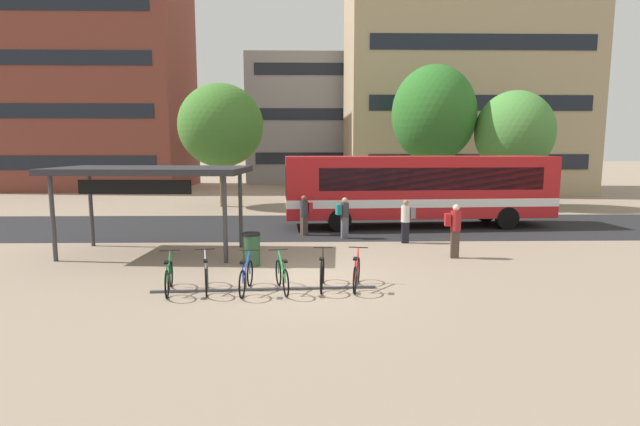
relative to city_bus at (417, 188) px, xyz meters
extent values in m
plane|color=gray|center=(-4.94, -9.18, -1.78)|extent=(200.00, 200.00, 0.00)
cube|color=#232326|center=(-4.94, 0.00, -1.77)|extent=(80.00, 7.20, 0.01)
cube|color=red|center=(0.06, 0.00, 0.07)|extent=(12.13, 3.24, 2.70)
cube|color=white|center=(0.06, 0.00, -0.58)|extent=(12.15, 3.26, 0.36)
cube|color=black|center=(-5.38, -0.31, 1.20)|extent=(1.13, 2.35, 0.40)
cube|color=black|center=(-5.91, -0.34, 0.34)|extent=(0.21, 2.19, 1.40)
cube|color=black|center=(0.43, -1.22, 0.48)|extent=(9.83, 0.63, 0.97)
cube|color=black|center=(0.29, 1.26, 0.48)|extent=(9.83, 0.63, 0.97)
cylinder|color=black|center=(-3.58, -1.36, -1.28)|extent=(1.02, 0.36, 1.00)
cylinder|color=black|center=(-3.72, 0.94, -1.28)|extent=(1.02, 0.36, 1.00)
cylinder|color=black|center=(3.84, -0.94, -1.28)|extent=(1.02, 0.36, 1.00)
cylinder|color=black|center=(3.71, 1.37, -1.28)|extent=(1.02, 0.36, 1.00)
cube|color=#47474C|center=(-6.04, -9.93, -1.75)|extent=(5.73, 0.40, 0.06)
cylinder|color=#47474C|center=(-8.43, -10.06, -1.43)|extent=(0.04, 0.04, 0.70)
cylinder|color=#47474C|center=(-7.48, -10.00, -1.43)|extent=(0.04, 0.04, 0.70)
cylinder|color=#47474C|center=(-6.52, -9.95, -1.43)|extent=(0.04, 0.04, 0.70)
cylinder|color=#47474C|center=(-5.57, -9.90, -1.43)|extent=(0.04, 0.04, 0.70)
cylinder|color=#47474C|center=(-4.61, -9.85, -1.43)|extent=(0.04, 0.04, 0.70)
cylinder|color=#47474C|center=(-3.66, -9.79, -1.43)|extent=(0.04, 0.04, 0.70)
torus|color=black|center=(-8.52, -9.55, -1.42)|extent=(0.17, 0.70, 0.70)
torus|color=black|center=(-8.34, -10.55, -1.42)|extent=(0.17, 0.70, 0.70)
cube|color=#1E7F38|center=(-8.44, -10.03, -1.11)|extent=(0.19, 0.91, 0.58)
cylinder|color=#1E7F38|center=(-8.36, -10.46, -1.16)|extent=(0.03, 0.03, 0.55)
cube|color=black|center=(-8.36, -10.46, -0.90)|extent=(0.14, 0.23, 0.05)
cylinder|color=#1E7F38|center=(-8.52, -9.57, -1.11)|extent=(0.04, 0.04, 0.65)
cylinder|color=black|center=(-8.52, -9.57, -0.80)|extent=(0.52, 0.12, 0.03)
torus|color=black|center=(-7.65, -9.43, -1.42)|extent=(0.20, 0.70, 0.70)
torus|color=black|center=(-7.42, -10.42, -1.42)|extent=(0.20, 0.70, 0.70)
cube|color=#B7BABF|center=(-7.54, -9.91, -1.11)|extent=(0.23, 0.90, 0.58)
cylinder|color=#B7BABF|center=(-7.45, -10.33, -1.16)|extent=(0.04, 0.04, 0.55)
cube|color=black|center=(-7.45, -10.33, -0.90)|extent=(0.15, 0.24, 0.05)
cylinder|color=#B7BABF|center=(-7.64, -9.45, -1.11)|extent=(0.04, 0.04, 0.65)
cylinder|color=black|center=(-7.64, -9.45, -0.80)|extent=(0.51, 0.14, 0.03)
torus|color=black|center=(-6.46, -9.55, -1.42)|extent=(0.09, 0.71, 0.70)
torus|color=black|center=(-6.53, -10.57, -1.42)|extent=(0.09, 0.71, 0.70)
cube|color=#1E3DB2|center=(-6.49, -10.04, -1.11)|extent=(0.09, 0.92, 0.58)
cylinder|color=#1E3DB2|center=(-6.52, -10.47, -1.16)|extent=(0.03, 0.03, 0.55)
cube|color=black|center=(-6.52, -10.47, -0.90)|extent=(0.11, 0.23, 0.05)
cylinder|color=#1E3DB2|center=(-6.46, -9.57, -1.11)|extent=(0.03, 0.03, 0.65)
cylinder|color=black|center=(-6.46, -9.57, -0.80)|extent=(0.52, 0.06, 0.03)
torus|color=black|center=(-5.71, -9.50, -1.42)|extent=(0.21, 0.69, 0.70)
torus|color=black|center=(-5.47, -10.49, -1.42)|extent=(0.21, 0.69, 0.70)
cube|color=#1E7F38|center=(-5.60, -9.98, -1.11)|extent=(0.25, 0.90, 0.58)
cylinder|color=#1E7F38|center=(-5.50, -10.39, -1.16)|extent=(0.04, 0.04, 0.55)
cube|color=black|center=(-5.50, -10.39, -0.90)|extent=(0.15, 0.24, 0.05)
cylinder|color=#1E7F38|center=(-5.71, -9.52, -1.11)|extent=(0.04, 0.04, 0.65)
cylinder|color=black|center=(-5.71, -9.52, -0.80)|extent=(0.51, 0.15, 0.03)
torus|color=black|center=(-4.52, -9.25, -1.42)|extent=(0.09, 0.71, 0.70)
torus|color=black|center=(-4.60, -10.27, -1.42)|extent=(0.09, 0.71, 0.70)
cube|color=black|center=(-4.56, -9.74, -1.11)|extent=(0.10, 0.92, 0.58)
cylinder|color=black|center=(-4.59, -10.17, -1.16)|extent=(0.03, 0.03, 0.55)
cube|color=black|center=(-4.59, -10.17, -0.90)|extent=(0.12, 0.23, 0.05)
cylinder|color=black|center=(-4.53, -9.27, -1.11)|extent=(0.03, 0.03, 0.65)
cylinder|color=black|center=(-4.53, -9.27, -0.80)|extent=(0.52, 0.07, 0.03)
torus|color=black|center=(-3.58, -9.27, -1.42)|extent=(0.17, 0.70, 0.70)
torus|color=black|center=(-3.76, -10.27, -1.42)|extent=(0.17, 0.70, 0.70)
cube|color=red|center=(-3.67, -9.75, -1.11)|extent=(0.20, 0.91, 0.58)
cylinder|color=red|center=(-3.75, -10.17, -1.16)|extent=(0.03, 0.03, 0.55)
cube|color=black|center=(-3.75, -10.17, -0.90)|extent=(0.14, 0.23, 0.05)
cylinder|color=red|center=(-3.58, -9.29, -1.11)|extent=(0.04, 0.04, 0.65)
cylinder|color=black|center=(-3.58, -9.29, -0.80)|extent=(0.52, 0.12, 0.03)
cylinder|color=#38383D|center=(-13.04, -6.55, -0.40)|extent=(0.15, 0.15, 2.76)
cylinder|color=#38383D|center=(-7.53, -6.91, -0.40)|extent=(0.15, 0.15, 2.76)
cylinder|color=#38383D|center=(-12.88, -4.15, -0.40)|extent=(0.15, 0.15, 2.76)
cylinder|color=#38383D|center=(-7.37, -4.50, -0.40)|extent=(0.15, 0.15, 2.76)
cube|color=#28282D|center=(-10.21, -5.53, 1.08)|extent=(6.51, 3.61, 0.20)
cube|color=black|center=(-10.29, -6.88, 0.63)|extent=(3.53, 0.31, 0.44)
cube|color=#565660|center=(-3.48, -2.87, -1.35)|extent=(0.30, 0.26, 0.86)
cylinder|color=#333338|center=(-3.48, -2.87, -0.64)|extent=(0.42, 0.42, 0.56)
sphere|color=tan|center=(-3.48, -2.87, -0.24)|extent=(0.22, 0.22, 0.22)
cube|color=#197075|center=(-3.73, -2.94, -0.61)|extent=(0.25, 0.32, 0.40)
cube|color=black|center=(-1.25, -3.85, -1.37)|extent=(0.27, 0.21, 0.81)
cylinder|color=beige|center=(-1.25, -3.85, -0.65)|extent=(0.35, 0.35, 0.63)
sphere|color=#936B4C|center=(-1.25, -3.85, -0.23)|extent=(0.22, 0.22, 0.22)
cube|color=slate|center=(-0.99, -3.84, -0.62)|extent=(0.19, 0.29, 0.40)
cube|color=#47382D|center=(-5.11, -2.15, -1.37)|extent=(0.33, 0.32, 0.81)
cylinder|color=#333338|center=(-5.11, -2.15, -0.65)|extent=(0.48, 0.48, 0.63)
sphere|color=brown|center=(-5.11, -2.15, -0.23)|extent=(0.22, 0.22, 0.22)
cube|color=#B21E23|center=(-4.90, -1.99, -0.62)|extent=(0.31, 0.33, 0.40)
cube|color=#47382D|center=(-0.10, -6.39, -1.32)|extent=(0.28, 0.23, 0.91)
cylinder|color=maroon|center=(-0.10, -6.39, -0.54)|extent=(0.38, 0.38, 0.65)
sphere|color=beige|center=(-0.10, -6.39, -0.10)|extent=(0.22, 0.22, 0.22)
cube|color=#B21E23|center=(-0.36, -6.36, -0.50)|extent=(0.21, 0.30, 0.40)
cylinder|color=#284C2D|center=(-6.67, -7.31, -1.30)|extent=(0.52, 0.52, 0.95)
cylinder|color=black|center=(-6.67, -7.31, -0.79)|extent=(0.55, 0.55, 0.08)
cylinder|color=brown|center=(-10.12, 7.52, -0.39)|extent=(0.32, 0.32, 2.76)
ellipsoid|color=#427A2D|center=(-10.12, 7.52, 3.08)|extent=(5.01, 5.01, 4.93)
cylinder|color=brown|center=(7.11, 6.58, -0.57)|extent=(0.32, 0.32, 2.40)
ellipsoid|color=#4C8E3D|center=(7.11, 6.58, 2.67)|extent=(4.51, 4.51, 4.80)
cylinder|color=brown|center=(2.59, 7.59, -0.23)|extent=(0.32, 0.32, 3.09)
ellipsoid|color=#2D7028|center=(2.59, 7.59, 3.77)|extent=(5.01, 5.01, 5.78)
cube|color=brown|center=(-24.70, 21.35, 8.03)|extent=(18.20, 10.24, 19.62)
cube|color=black|center=(-24.70, 16.20, 0.58)|extent=(16.02, 0.06, 1.10)
cube|color=black|center=(-24.70, 16.20, 4.50)|extent=(16.02, 0.06, 1.10)
cube|color=black|center=(-24.70, 16.20, 8.43)|extent=(16.02, 0.06, 1.10)
cube|color=black|center=(-24.70, 16.20, 12.35)|extent=(16.02, 0.06, 1.10)
cube|color=tan|center=(7.35, 18.16, 10.73)|extent=(18.18, 10.12, 25.01)
cube|color=black|center=(7.35, 13.07, 0.73)|extent=(16.00, 0.06, 1.10)
cube|color=black|center=(7.35, 13.07, 4.90)|extent=(16.00, 0.06, 1.10)
cube|color=black|center=(7.35, 13.07, 9.06)|extent=(16.00, 0.06, 1.10)
cube|color=gray|center=(-3.01, 31.06, 4.39)|extent=(15.75, 12.96, 12.33)
cube|color=black|center=(-3.01, 24.55, 0.69)|extent=(13.86, 0.06, 1.10)
cube|color=black|center=(-3.01, 24.55, 4.80)|extent=(13.86, 0.06, 1.10)
cube|color=black|center=(-3.01, 24.55, 8.91)|extent=(13.86, 0.06, 1.10)
camera|label=1|loc=(-4.90, -22.12, 1.91)|focal=27.53mm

